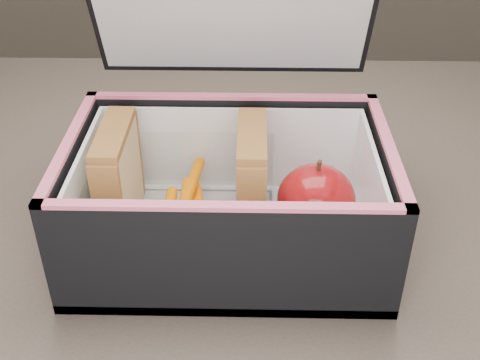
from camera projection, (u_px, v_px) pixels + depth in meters
name	position (u px, v px, depth m)	size (l,w,h in m)	color
kitchen_table	(257.00, 286.00, 0.64)	(1.20, 0.80, 0.75)	brown
lunch_bag	(229.00, 187.00, 0.53)	(0.28, 0.26, 0.27)	black
plastic_tub	(186.00, 196.00, 0.55)	(0.16, 0.12, 0.07)	white
sandwich_left	(119.00, 178.00, 0.54)	(0.02, 0.09, 0.10)	beige
sandwich_right	(251.00, 180.00, 0.54)	(0.02, 0.09, 0.10)	beige
carrot_sticks	(188.00, 220.00, 0.54)	(0.04, 0.14, 0.03)	orange
paper_napkin	(317.00, 231.00, 0.55)	(0.07, 0.07, 0.01)	white
red_apple	(316.00, 200.00, 0.53)	(0.08, 0.08, 0.07)	maroon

